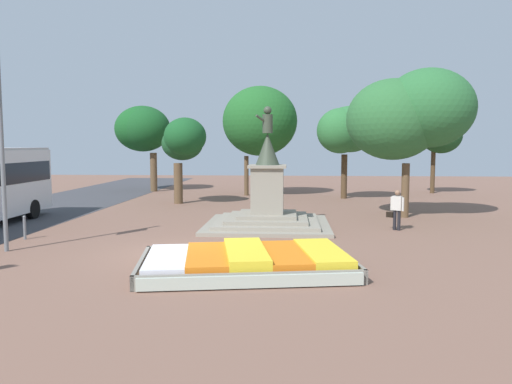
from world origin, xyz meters
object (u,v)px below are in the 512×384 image
Objects in this scene: pedestrian_with_handbag at (397,208)px; flower_planter at (248,262)px; statue_monument at (267,205)px; banner_pole at (1,138)px; kerb_bollard_north at (25,227)px.

flower_planter is at bearing -128.10° from pedestrian_with_handbag.
banner_pole is (-8.28, -5.57, 2.75)m from statue_monument.
pedestrian_with_handbag is (13.56, 5.01, -2.75)m from banner_pole.
statue_monument is 5.88× the size of kerb_bollard_north.
flower_planter is 7.56m from statue_monument.
flower_planter is at bearing -91.44° from statue_monument.
kerb_bollard_north is at bearing -168.17° from pedestrian_with_handbag.
statue_monument is 0.75× the size of banner_pole.
pedestrian_with_handbag is (5.28, -0.55, 0.00)m from statue_monument.
banner_pole is at bearing -159.70° from pedestrian_with_handbag.
kerb_bollard_north is at bearing -158.27° from statue_monument.
statue_monument reaches higher than kerb_bollard_north.
kerb_bollard_north is (-14.06, -2.94, -0.46)m from pedestrian_with_handbag.
statue_monument is at bearing 88.56° from flower_planter.
pedestrian_with_handbag is 14.37m from kerb_bollard_north.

